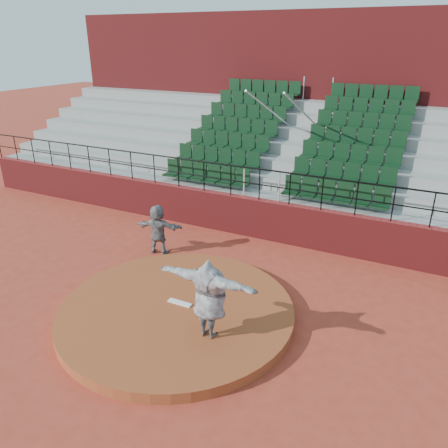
{
  "coord_description": "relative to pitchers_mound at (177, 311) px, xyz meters",
  "views": [
    {
      "loc": [
        4.86,
        -7.23,
        6.04
      ],
      "look_at": [
        0.0,
        2.5,
        1.4
      ],
      "focal_mm": 35.0,
      "sensor_mm": 36.0,
      "label": 1
    }
  ],
  "objects": [
    {
      "name": "boundary_wall",
      "position": [
        0.0,
        5.0,
        0.53
      ],
      "size": [
        24.0,
        0.3,
        1.3
      ],
      "primitive_type": "cube",
      "color": "maroon",
      "rests_on": "ground"
    },
    {
      "name": "ground",
      "position": [
        0.0,
        0.0,
        -0.12
      ],
      "size": [
        90.0,
        90.0,
        0.0
      ],
      "primitive_type": "plane",
      "color": "#A83825",
      "rests_on": "ground"
    },
    {
      "name": "pitching_rubber",
      "position": [
        0.0,
        0.15,
        0.14
      ],
      "size": [
        0.6,
        0.15,
        0.03
      ],
      "primitive_type": "cube",
      "color": "white",
      "rests_on": "pitchers_mound"
    },
    {
      "name": "wall_railing",
      "position": [
        0.0,
        5.0,
        1.9
      ],
      "size": [
        24.04,
        0.05,
        1.03
      ],
      "color": "black",
      "rests_on": "boundary_wall"
    },
    {
      "name": "pitchers_mound",
      "position": [
        0.0,
        0.0,
        0.0
      ],
      "size": [
        5.5,
        5.5,
        0.25
      ],
      "primitive_type": "cylinder",
      "color": "#9A4522",
      "rests_on": "ground"
    },
    {
      "name": "press_box_facade",
      "position": [
        0.0,
        12.6,
        3.43
      ],
      "size": [
        24.0,
        3.0,
        7.1
      ],
      "primitive_type": "cube",
      "color": "maroon",
      "rests_on": "ground"
    },
    {
      "name": "pitcher",
      "position": [
        1.2,
        -0.57,
        1.02
      ],
      "size": [
        2.2,
        0.62,
        1.79
      ],
      "primitive_type": "imported",
      "rotation": [
        0.0,
        0.0,
        3.13
      ],
      "color": "black",
      "rests_on": "pitchers_mound"
    },
    {
      "name": "seating_deck",
      "position": [
        0.0,
        8.65,
        1.32
      ],
      "size": [
        24.0,
        5.97,
        4.63
      ],
      "color": "gray",
      "rests_on": "ground"
    },
    {
      "name": "fielder",
      "position": [
        -2.25,
        2.58,
        0.64
      ],
      "size": [
        1.49,
        0.78,
        1.54
      ],
      "primitive_type": "imported",
      "rotation": [
        0.0,
        0.0,
        3.38
      ],
      "color": "black",
      "rests_on": "ground"
    }
  ]
}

